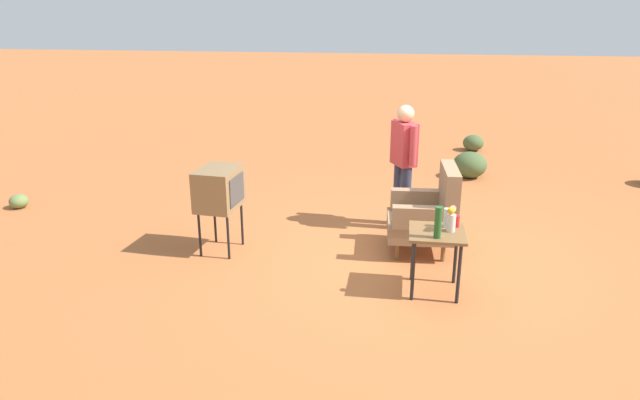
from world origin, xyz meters
The scene contains 12 objects.
ground_plane centered at (0.00, 0.00, 0.00)m, with size 60.00×60.00×0.00m, color #AD6033.
armchair centered at (-0.27, 0.25, 0.50)m, with size 0.82×0.82×1.06m.
side_table centered at (0.75, 0.29, 0.57)m, with size 0.56×0.56×0.67m.
tv_on_stand centered at (0.06, -2.21, 0.78)m, with size 0.64×0.50×1.03m.
person_standing centered at (-1.07, -0.08, 0.94)m, with size 0.51×0.36×1.64m.
bottle_wine_green centered at (0.91, 0.28, 0.83)m, with size 0.07×0.07×0.32m, color #1E5623.
soda_can_red centered at (0.58, 0.49, 0.73)m, with size 0.07×0.07×0.12m, color red.
bottle_short_clear centered at (0.60, 0.39, 0.77)m, with size 0.06×0.06×0.20m, color silver.
flower_vase centered at (0.72, 0.43, 0.82)m, with size 0.15×0.10×0.27m.
shrub_near centered at (-5.56, 1.32, 0.16)m, with size 0.42×0.42×0.32m, color #475B33.
shrub_mid centered at (-3.58, 1.06, 0.22)m, with size 0.58×0.58×0.45m, color #475B33.
shrub_lone centered at (-0.97, -5.64, 0.10)m, with size 0.27×0.27×0.21m, color olive.
Camera 1 is at (6.23, -0.08, 2.84)m, focal length 32.16 mm.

